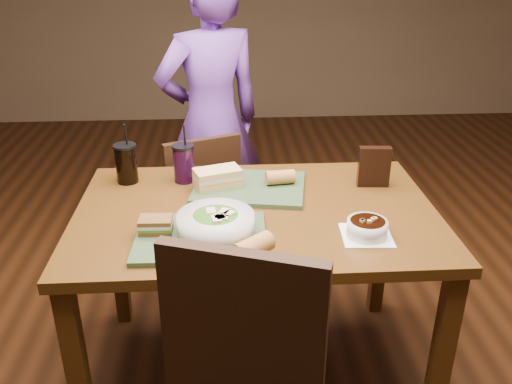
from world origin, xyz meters
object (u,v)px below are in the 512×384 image
sandwich_far (218,177)px  chair_far (206,205)px  tray_near (201,238)px  salad_bowl (216,223)px  baguette_near (253,247)px  diner (211,122)px  tray_far (249,187)px  sandwich_near (156,225)px  dining_table (256,231)px  cup_berry (184,163)px  baguette_far (280,177)px  cup_cola (126,163)px  soup_bowl (367,228)px  chip_bag (374,167)px

sandwich_far → chair_far: bearing=98.7°
chair_far → tray_near: (0.01, -0.84, 0.30)m
tray_near → salad_bowl: (0.05, 0.00, 0.05)m
chair_far → baguette_near: bearing=-79.7°
diner → baguette_near: (0.14, -1.29, 0.02)m
tray_far → sandwich_near: bearing=-132.9°
dining_table → salad_bowl: salad_bowl is taller
chair_far → cup_berry: bearing=-100.1°
tray_near → baguette_far: size_ratio=3.81×
dining_table → sandwich_near: 0.40m
baguette_near → cup_cola: cup_cola is taller
soup_bowl → baguette_far: (-0.25, 0.39, 0.02)m
tray_far → chip_bag: 0.49m
tray_far → cup_cola: bearing=167.7°
dining_table → diner: size_ratio=0.84×
diner → soup_bowl: bearing=91.6°
tray_near → chip_bag: chip_bag is taller
baguette_far → tray_near: bearing=-127.5°
dining_table → soup_bowl: bearing=-31.3°
chair_far → soup_bowl: (0.56, -0.84, 0.32)m
tray_far → sandwich_near: (-0.32, -0.35, 0.03)m
salad_bowl → baguette_far: salad_bowl is taller
soup_bowl → sandwich_far: size_ratio=0.88×
cup_berry → baguette_far: bearing=-13.5°
diner → sandwich_far: size_ratio=7.95×
sandwich_far → sandwich_near: bearing=-119.8°
chair_far → chip_bag: 0.89m
tray_near → sandwich_near: (-0.15, 0.03, 0.03)m
soup_bowl → cup_berry: bearing=142.0°
dining_table → cup_berry: cup_berry is taller
soup_bowl → baguette_near: baguette_near is taller
baguette_near → chip_bag: size_ratio=0.79×
tray_far → salad_bowl: salad_bowl is taller
tray_far → baguette_far: 0.13m
tray_far → cup_berry: size_ratio=1.77×
chair_far → diner: 0.45m
cup_cola → soup_bowl: bearing=-30.1°
salad_bowl → sandwich_far: bearing=89.3°
dining_table → tray_far: size_ratio=3.10×
tray_far → cup_cola: (-0.48, 0.11, 0.07)m
sandwich_near → chip_bag: (0.81, 0.35, 0.04)m
baguette_near → cup_berry: (-0.24, 0.62, 0.03)m
baguette_near → cup_berry: size_ratio=0.53×
salad_bowl → baguette_near: bearing=-50.8°
tray_far → sandwich_near: 0.48m
salad_bowl → sandwich_near: 0.20m
chair_far → sandwich_near: (-0.13, -0.80, 0.33)m
sandwich_far → chip_bag: chip_bag is taller
sandwich_near → diner: bearing=81.7°
diner → salad_bowl: (0.03, -1.15, 0.03)m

